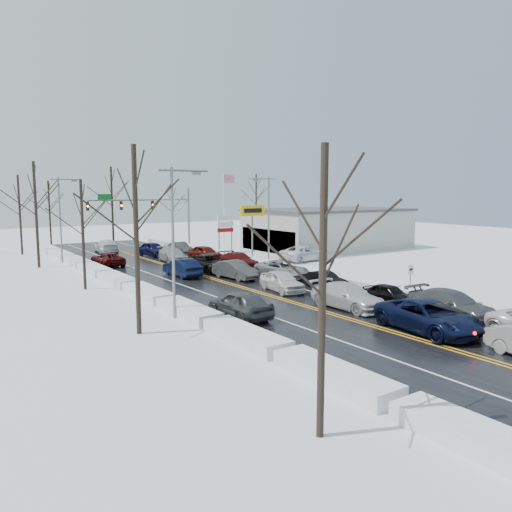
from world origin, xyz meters
TOP-DOWN VIEW (x-y plane):
  - ground at (0.00, 0.00)m, footprint 160.00×160.00m
  - road_surface at (0.00, 2.00)m, footprint 14.00×84.00m
  - snow_bank_left at (-7.60, 2.00)m, footprint 1.63×72.00m
  - snow_bank_right at (7.60, 2.00)m, footprint 1.63×72.00m
  - traffic_signal_mast at (3.45, 27.99)m, footprint 13.28×0.39m
  - tires_plus_sign at (10.50, 15.99)m, footprint 3.20×0.34m
  - used_vehicles_sign at (10.50, 22.00)m, footprint 2.20×0.22m
  - speed_limit_sign at (8.20, -8.00)m, footprint 0.55×0.09m
  - flagpole at (15.17, 30.00)m, footprint 1.87×1.20m
  - dealership_building at (23.98, 18.00)m, footprint 20.40×12.40m
  - streetlight_ne at (8.30, 10.00)m, footprint 3.20×0.25m
  - streetlight_sw at (-8.30, -4.00)m, footprint 3.20×0.25m
  - streetlight_nw at (-8.30, 24.00)m, footprint 3.20×0.25m
  - tree_left_a at (-11.00, -20.00)m, footprint 3.60×3.60m
  - tree_left_b at (-11.50, -6.00)m, footprint 4.00×4.00m
  - tree_left_c at (-10.50, 8.00)m, footprint 3.40×3.40m
  - tree_left_d at (-11.20, 22.00)m, footprint 4.20×4.20m
  - tree_left_e at (-10.80, 34.00)m, footprint 3.80×3.80m
  - tree_far_b at (-6.00, 41.00)m, footprint 3.60×3.60m
  - tree_far_c at (2.00, 39.00)m, footprint 4.40×4.40m
  - tree_far_d at (12.00, 40.50)m, footprint 3.40×3.40m
  - tree_far_e at (28.00, 41.00)m, footprint 4.20×4.20m
  - queued_car_2 at (1.60, -14.51)m, footprint 3.47×6.44m
  - queued_car_3 at (1.90, -8.09)m, footprint 2.37×5.62m
  - queued_car_4 at (1.70, -1.26)m, footprint 2.48×4.86m
  - queued_car_5 at (1.67, 5.43)m, footprint 2.24×4.92m
  - queued_car_6 at (1.70, 10.12)m, footprint 3.08×5.95m
  - queued_car_7 at (1.56, 18.14)m, footprint 2.73×5.47m
  - queued_car_8 at (1.67, 23.70)m, footprint 2.57×5.09m
  - queued_car_11 at (5.27, -13.42)m, footprint 2.60×5.85m
  - queued_car_12 at (5.21, -8.68)m, footprint 1.86×4.04m
  - queued_car_13 at (5.24, -2.17)m, footprint 1.55×4.07m
  - queued_car_14 at (5.41, 3.56)m, footprint 3.09×5.71m
  - queued_car_15 at (5.29, 10.59)m, footprint 2.25×5.23m
  - queued_car_16 at (5.13, 17.33)m, footprint 2.53×4.96m
  - queued_car_17 at (5.33, 24.10)m, footprint 1.51×4.28m
  - oncoming_car_0 at (-1.62, 9.17)m, footprint 1.77×4.87m
  - oncoming_car_1 at (-5.16, 19.20)m, footprint 2.41×5.04m
  - oncoming_car_2 at (-1.79, 30.32)m, footprint 2.89×5.86m
  - oncoming_car_3 at (-5.14, -6.07)m, footprint 2.24×5.00m
  - parked_car_0 at (13.89, 10.68)m, footprint 6.27×3.31m
  - parked_car_1 at (16.93, 15.49)m, footprint 2.30×5.45m
  - parked_car_2 at (15.05, 22.72)m, footprint 2.00×4.36m

SIDE VIEW (x-z plane):
  - ground at x=0.00m, z-range 0.00..0.00m
  - snow_bank_left at x=-7.60m, z-range -0.33..0.33m
  - snow_bank_right at x=7.60m, z-range -0.33..0.33m
  - queued_car_2 at x=1.60m, z-range -0.86..0.86m
  - queued_car_3 at x=1.90m, z-range -0.81..0.81m
  - queued_car_4 at x=1.70m, z-range -0.79..0.79m
  - queued_car_5 at x=1.67m, z-range -0.78..0.78m
  - queued_car_6 at x=1.70m, z-range -0.80..0.80m
  - queued_car_7 at x=1.56m, z-range -0.76..0.76m
  - queued_car_8 at x=1.67m, z-range -0.83..0.83m
  - queued_car_11 at x=5.27m, z-range -0.83..0.83m
  - queued_car_12 at x=5.21m, z-range -0.67..0.67m
  - queued_car_13 at x=5.24m, z-range -0.66..0.66m
  - queued_car_14 at x=5.41m, z-range -0.76..0.76m
  - queued_car_15 at x=5.29m, z-range -0.75..0.75m
  - queued_car_16 at x=5.13m, z-range -0.81..0.81m
  - queued_car_17 at x=5.33m, z-range -0.70..0.70m
  - oncoming_car_0 at x=-1.62m, z-range -0.80..0.80m
  - oncoming_car_1 at x=-5.16m, z-range -0.69..0.69m
  - oncoming_car_2 at x=-1.79m, z-range -0.82..0.82m
  - oncoming_car_3 at x=-5.14m, z-range -0.83..0.83m
  - parked_car_0 at x=13.89m, z-range -0.84..0.84m
  - parked_car_1 at x=16.93m, z-range -0.79..0.79m
  - parked_car_2 at x=15.05m, z-range -0.72..0.72m
  - road_surface at x=0.00m, z-range 0.00..0.01m
  - speed_limit_sign at x=8.20m, z-range 0.46..2.81m
  - dealership_building at x=23.98m, z-range 0.01..5.31m
  - used_vehicles_sign at x=10.50m, z-range 0.99..5.64m
  - tires_plus_sign at x=10.50m, z-range 1.99..7.99m
  - streetlight_ne at x=8.30m, z-range 0.81..9.81m
  - streetlight_sw at x=-8.30m, z-range 0.81..9.81m
  - streetlight_nw at x=-8.30m, z-range 0.81..9.81m
  - traffic_signal_mast at x=3.45m, z-range 1.48..9.48m
  - flagpole at x=15.17m, z-range 0.93..10.93m
  - tree_left_c at x=-10.50m, z-range 1.69..10.19m
  - tree_far_d at x=12.00m, z-range 1.69..10.19m
  - tree_left_a at x=-11.00m, z-range 1.79..10.79m
  - tree_far_b at x=-6.00m, z-range 1.79..10.79m
  - tree_left_e at x=-10.80m, z-range 1.89..11.39m
  - tree_left_b at x=-11.50m, z-range 1.99..11.99m
  - tree_left_d at x=-11.20m, z-range 2.08..12.58m
  - tree_far_e at x=28.00m, z-range 2.08..12.58m
  - tree_far_c at x=2.00m, z-range 2.18..13.18m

